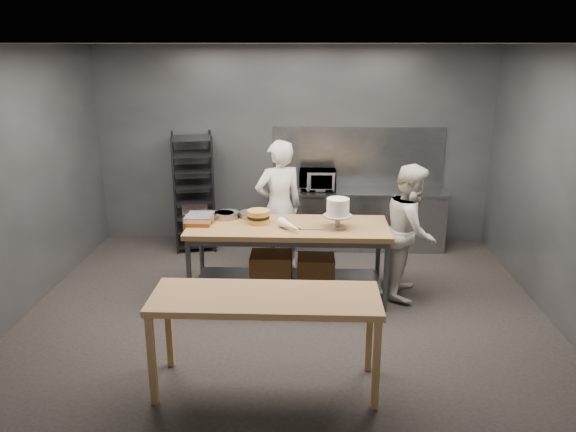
# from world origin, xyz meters

# --- Properties ---
(ground) EXTENTS (6.00, 6.00, 0.00)m
(ground) POSITION_xyz_m (0.00, 0.00, 0.00)
(ground) COLOR black
(ground) RESTS_ON ground
(back_wall) EXTENTS (6.00, 0.04, 3.00)m
(back_wall) POSITION_xyz_m (0.00, 2.50, 1.50)
(back_wall) COLOR #4C4F54
(back_wall) RESTS_ON ground
(work_table) EXTENTS (2.40, 0.90, 0.92)m
(work_table) POSITION_xyz_m (0.02, 0.37, 0.57)
(work_table) COLOR brown
(work_table) RESTS_ON ground
(near_counter) EXTENTS (2.00, 0.70, 0.90)m
(near_counter) POSITION_xyz_m (-0.11, -1.55, 0.81)
(near_counter) COLOR #A17442
(near_counter) RESTS_ON ground
(back_counter) EXTENTS (2.60, 0.60, 0.90)m
(back_counter) POSITION_xyz_m (1.00, 2.18, 0.45)
(back_counter) COLOR slate
(back_counter) RESTS_ON ground
(splashback_panel) EXTENTS (2.60, 0.02, 0.90)m
(splashback_panel) POSITION_xyz_m (1.00, 2.48, 1.35)
(splashback_panel) COLOR slate
(splashback_panel) RESTS_ON back_counter
(speed_rack) EXTENTS (0.73, 0.76, 1.75)m
(speed_rack) POSITION_xyz_m (-1.48, 2.10, 0.86)
(speed_rack) COLOR black
(speed_rack) RESTS_ON ground
(chef_behind) EXTENTS (0.78, 0.67, 1.81)m
(chef_behind) POSITION_xyz_m (-0.14, 1.19, 0.91)
(chef_behind) COLOR white
(chef_behind) RESTS_ON ground
(chef_right) EXTENTS (0.80, 0.93, 1.64)m
(chef_right) POSITION_xyz_m (1.50, 0.51, 0.82)
(chef_right) COLOR silver
(chef_right) RESTS_ON ground
(microwave) EXTENTS (0.54, 0.37, 0.30)m
(microwave) POSITION_xyz_m (0.38, 2.18, 1.05)
(microwave) COLOR black
(microwave) RESTS_ON back_counter
(frosted_cake_stand) EXTENTS (0.34, 0.34, 0.36)m
(frosted_cake_stand) POSITION_xyz_m (0.59, 0.30, 1.15)
(frosted_cake_stand) COLOR #B0A78D
(frosted_cake_stand) RESTS_ON work_table
(layer_cake) EXTENTS (0.27, 0.27, 0.16)m
(layer_cake) POSITION_xyz_m (-0.35, 0.45, 1.00)
(layer_cake) COLOR gold
(layer_cake) RESTS_ON work_table
(cake_pans) EXTENTS (0.83, 0.36, 0.07)m
(cake_pans) POSITION_xyz_m (-0.79, 0.63, 0.96)
(cake_pans) COLOR gray
(cake_pans) RESTS_ON work_table
(piping_bag) EXTENTS (0.32, 0.38, 0.12)m
(piping_bag) POSITION_xyz_m (0.04, 0.16, 0.98)
(piping_bag) COLOR white
(piping_bag) RESTS_ON work_table
(offset_spatula) EXTENTS (0.36, 0.02, 0.02)m
(offset_spatula) POSITION_xyz_m (0.21, 0.21, 0.93)
(offset_spatula) COLOR slate
(offset_spatula) RESTS_ON work_table
(pastry_clamshells) EXTENTS (0.32, 0.35, 0.11)m
(pastry_clamshells) POSITION_xyz_m (-1.06, 0.40, 0.98)
(pastry_clamshells) COLOR #A15A20
(pastry_clamshells) RESTS_ON work_table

